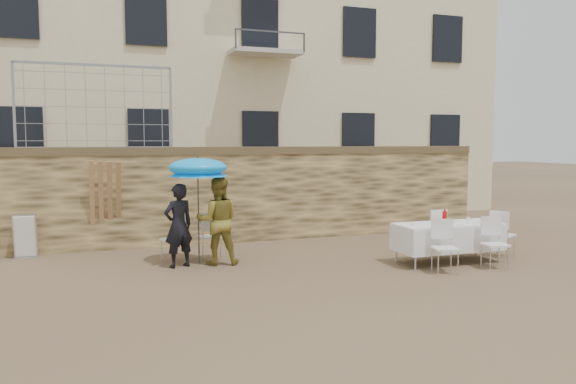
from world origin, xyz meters
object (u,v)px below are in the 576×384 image
object	(u,v)px
woman_dress	(218,221)
couple_chair_left	(174,237)
table_chair_front_left	(445,247)
chair_stack_right	(26,235)
table_chair_side	(503,233)
couple_chair_right	(209,235)
umbrella	(198,171)
table_chair_back	(433,231)
soda_bottle	(445,218)
table_chair_front_right	(495,243)
man_suit	(178,226)
banquet_table	(448,225)

from	to	relation	value
woman_dress	couple_chair_left	world-z (taller)	woman_dress
table_chair_front_left	chair_stack_right	world-z (taller)	table_chair_front_left
table_chair_side	couple_chair_right	bearing A→B (deg)	46.59
umbrella	couple_chair_right	distance (m)	1.44
umbrella	chair_stack_right	size ratio (longest dim) A/B	2.09
table_chair_back	chair_stack_right	xyz separation A→B (m)	(-8.04, 2.52, -0.02)
couple_chair_right	soda_bottle	size ratio (longest dim) A/B	3.69
umbrella	couple_chair_right	world-z (taller)	umbrella
woman_dress	table_chair_front_right	xyz separation A→B (m)	(4.78, -2.11, -0.37)
soda_bottle	table_chair_back	xyz separation A→B (m)	(0.40, 0.95, -0.43)
woman_dress	couple_chair_right	bearing A→B (deg)	-74.52
couple_chair_right	table_chair_back	size ratio (longest dim) A/B	1.00
man_suit	table_chair_side	bearing A→B (deg)	149.58
man_suit	table_chair_front_left	distance (m)	4.92
banquet_table	couple_chair_right	bearing A→B (deg)	156.25
banquet_table	chair_stack_right	size ratio (longest dim) A/B	2.28
umbrella	table_chair_back	bearing A→B (deg)	-7.73
umbrella	banquet_table	world-z (taller)	umbrella
table_chair_side	chair_stack_right	world-z (taller)	table_chair_side
man_suit	woman_dress	distance (m)	0.75
couple_chair_left	chair_stack_right	size ratio (longest dim) A/B	1.04
woman_dress	soda_bottle	distance (m)	4.35
man_suit	banquet_table	size ratio (longest dim) A/B	0.75
umbrella	soda_bottle	bearing A→B (deg)	-19.92
table_chair_front_right	table_chair_side	bearing A→B (deg)	54.25
man_suit	table_chair_back	xyz separation A→B (m)	(5.23, -0.56, -0.31)
man_suit	umbrella	world-z (taller)	umbrella
table_chair_front_right	couple_chair_left	bearing A→B (deg)	165.24
banquet_table	soda_bottle	distance (m)	0.30
table_chair_front_left	table_chair_side	size ratio (longest dim) A/B	1.00
woman_dress	table_chair_front_left	size ratio (longest dim) A/B	1.76
woman_dress	couple_chair_right	size ratio (longest dim) A/B	1.76
couple_chair_left	soda_bottle	xyz separation A→B (m)	(4.83, -2.06, 0.43)
couple_chair_left	chair_stack_right	world-z (taller)	couple_chair_left
couple_chair_right	table_chair_front_right	bearing A→B (deg)	148.59
couple_chair_left	chair_stack_right	bearing A→B (deg)	-60.94
table_chair_back	table_chair_front_right	bearing A→B (deg)	98.75
man_suit	chair_stack_right	bearing A→B (deg)	-54.34
banquet_table	table_chair_side	distance (m)	1.43
woman_dress	umbrella	xyz separation A→B (m)	(-0.35, 0.10, 0.96)
umbrella	table_chair_front_right	size ratio (longest dim) A/B	2.01
man_suit	table_chair_front_right	world-z (taller)	man_suit
table_chair_front_left	chair_stack_right	distance (m)	8.30
banquet_table	soda_bottle	world-z (taller)	soda_bottle
soda_bottle	chair_stack_right	bearing A→B (deg)	155.58
couple_chair_left	woman_dress	bearing A→B (deg)	109.53
couple_chair_right	umbrella	bearing A→B (deg)	53.70
woman_dress	table_chair_front_left	xyz separation A→B (m)	(3.68, -2.11, -0.37)
woman_dress	couple_chair_left	bearing A→B (deg)	-25.97
table_chair_back	chair_stack_right	bearing A→B (deg)	-19.60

